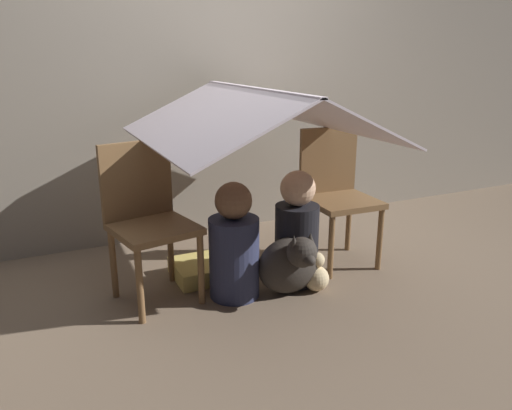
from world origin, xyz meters
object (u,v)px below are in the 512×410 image
object	(u,v)px
person_second	(297,233)
dog	(291,263)
chair_right	(336,190)
chair_left	(148,215)
person_front	(234,247)

from	to	relation	value
person_second	dog	distance (m)	0.20
chair_right	person_second	bearing A→B (deg)	-151.77
chair_left	person_second	size ratio (longest dim) A/B	1.26
person_second	dog	xyz separation A→B (m)	(-0.10, -0.12, -0.13)
person_second	dog	size ratio (longest dim) A/B	1.71
dog	chair_left	bearing A→B (deg)	156.55
chair_left	chair_right	size ratio (longest dim) A/B	1.00
chair_left	person_second	world-z (taller)	chair_left
chair_right	person_front	xyz separation A→B (m)	(-0.80, -0.20, -0.18)
chair_left	person_front	distance (m)	0.50
chair_left	person_front	world-z (taller)	chair_left
chair_left	dog	size ratio (longest dim) A/B	2.16
person_front	dog	xyz separation A→B (m)	(0.30, -0.12, -0.11)
person_front	dog	distance (m)	0.34
chair_right	person_front	distance (m)	0.84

